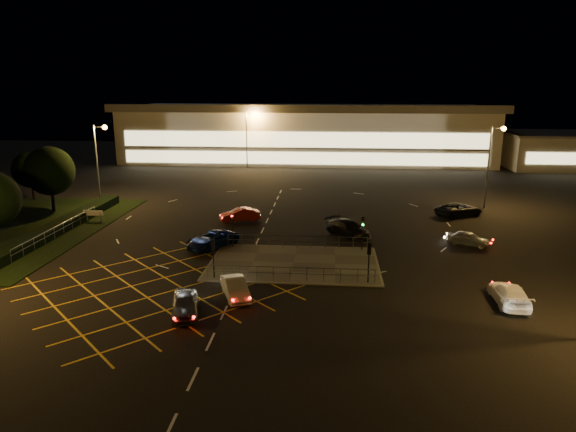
# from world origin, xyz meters

# --- Properties ---
(ground) EXTENTS (180.00, 180.00, 0.00)m
(ground) POSITION_xyz_m (0.00, 0.00, 0.00)
(ground) COLOR black
(ground) RESTS_ON ground
(pedestrian_island) EXTENTS (14.00, 9.00, 0.12)m
(pedestrian_island) POSITION_xyz_m (2.00, -2.00, 0.06)
(pedestrian_island) COLOR #4C4944
(pedestrian_island) RESTS_ON ground
(grass_verge) EXTENTS (18.00, 30.00, 0.08)m
(grass_verge) POSITION_xyz_m (-28.00, 6.00, 0.04)
(grass_verge) COLOR black
(grass_verge) RESTS_ON ground
(hedge) EXTENTS (2.00, 26.00, 1.00)m
(hedge) POSITION_xyz_m (-23.00, 6.00, 0.50)
(hedge) COLOR black
(hedge) RESTS_ON ground
(supermarket) EXTENTS (72.00, 26.50, 10.50)m
(supermarket) POSITION_xyz_m (0.00, 61.95, 5.31)
(supermarket) COLOR beige
(supermarket) RESTS_ON ground
(retail_unit_a) EXTENTS (18.80, 14.80, 6.35)m
(retail_unit_a) POSITION_xyz_m (46.00, 53.97, 3.21)
(retail_unit_a) COLOR beige
(retail_unit_a) RESTS_ON ground
(streetlight_nw) EXTENTS (1.78, 0.56, 10.03)m
(streetlight_nw) POSITION_xyz_m (-23.56, 18.00, 6.56)
(streetlight_nw) COLOR slate
(streetlight_nw) RESTS_ON ground
(streetlight_ne) EXTENTS (1.78, 0.56, 10.03)m
(streetlight_ne) POSITION_xyz_m (24.44, 20.00, 6.56)
(streetlight_ne) COLOR slate
(streetlight_ne) RESTS_ON ground
(streetlight_far_left) EXTENTS (1.78, 0.56, 10.03)m
(streetlight_far_left) POSITION_xyz_m (-9.56, 48.00, 6.56)
(streetlight_far_left) COLOR slate
(streetlight_far_left) RESTS_ON ground
(streetlight_far_right) EXTENTS (1.78, 0.56, 10.03)m
(streetlight_far_right) POSITION_xyz_m (30.44, 50.00, 6.56)
(streetlight_far_right) COLOR slate
(streetlight_far_right) RESTS_ON ground
(signal_sw) EXTENTS (0.28, 0.30, 3.15)m
(signal_sw) POSITION_xyz_m (-4.00, -5.99, 2.37)
(signal_sw) COLOR black
(signal_sw) RESTS_ON pedestrian_island
(signal_se) EXTENTS (0.28, 0.30, 3.15)m
(signal_se) POSITION_xyz_m (8.00, -5.99, 2.37)
(signal_se) COLOR black
(signal_se) RESTS_ON pedestrian_island
(signal_nw) EXTENTS (0.28, 0.30, 3.15)m
(signal_nw) POSITION_xyz_m (-4.00, 1.99, 2.37)
(signal_nw) COLOR black
(signal_nw) RESTS_ON pedestrian_island
(signal_ne) EXTENTS (0.28, 0.30, 3.15)m
(signal_ne) POSITION_xyz_m (8.00, 1.99, 2.37)
(signal_ne) COLOR black
(signal_ne) RESTS_ON pedestrian_island
(tree_c) EXTENTS (5.76, 5.76, 7.84)m
(tree_c) POSITION_xyz_m (-28.00, 14.00, 4.95)
(tree_c) COLOR black
(tree_c) RESTS_ON ground
(tree_d) EXTENTS (4.68, 4.68, 6.37)m
(tree_d) POSITION_xyz_m (-34.00, 20.00, 4.02)
(tree_d) COLOR black
(tree_d) RESTS_ON ground
(car_near_silver) EXTENTS (2.71, 4.57, 1.46)m
(car_near_silver) POSITION_xyz_m (-4.53, -12.37, 0.73)
(car_near_silver) COLOR #A8ABAF
(car_near_silver) RESTS_ON ground
(car_queue_white) EXTENTS (2.90, 4.42, 1.38)m
(car_queue_white) POSITION_xyz_m (-1.70, -9.33, 0.69)
(car_queue_white) COLOR silver
(car_queue_white) RESTS_ON ground
(car_left_blue) EXTENTS (5.03, 5.81, 1.49)m
(car_left_blue) POSITION_xyz_m (-6.01, 2.02, 0.74)
(car_left_blue) COLOR #0C1A4A
(car_left_blue) RESTS_ON ground
(car_far_dkgrey) EXTENTS (5.12, 5.47, 1.55)m
(car_far_dkgrey) POSITION_xyz_m (6.85, 6.81, 0.77)
(car_far_dkgrey) COLOR black
(car_far_dkgrey) RESTS_ON ground
(car_right_silver) EXTENTS (4.21, 3.05, 1.33)m
(car_right_silver) POSITION_xyz_m (18.18, 4.56, 0.67)
(car_right_silver) COLOR #B8BBC0
(car_right_silver) RESTS_ON ground
(car_circ_red) EXTENTS (4.67, 3.14, 1.46)m
(car_circ_red) POSITION_xyz_m (-4.98, 11.56, 0.73)
(car_circ_red) COLOR maroon
(car_circ_red) RESTS_ON ground
(car_east_grey) EXTENTS (6.14, 4.94, 1.55)m
(car_east_grey) POSITION_xyz_m (19.97, 15.87, 0.78)
(car_east_grey) COLOR black
(car_east_grey) RESTS_ON ground
(car_approach_white) EXTENTS (2.15, 4.99, 1.43)m
(car_approach_white) POSITION_xyz_m (17.56, -8.91, 0.71)
(car_approach_white) COLOR white
(car_approach_white) RESTS_ON ground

